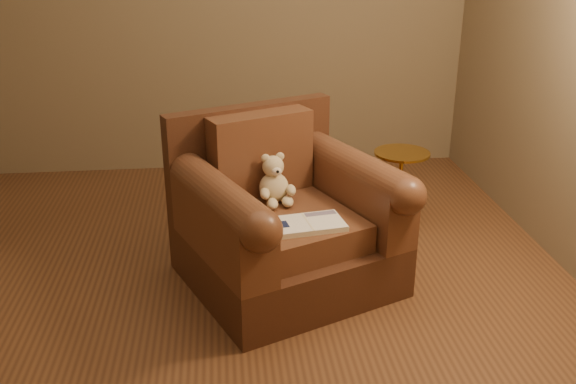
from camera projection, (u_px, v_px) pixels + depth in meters
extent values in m
plane|color=brown|center=(227.00, 284.00, 3.65)|extent=(4.00, 4.00, 0.00)
cube|color=#756348|center=(216.00, 2.00, 4.98)|extent=(4.00, 0.02, 2.70)
cube|color=#756348|center=(223.00, 207.00, 1.30)|extent=(4.00, 0.02, 2.70)
cube|color=#442516|center=(287.00, 258.00, 3.64)|extent=(1.35, 1.32, 0.29)
cube|color=#442516|center=(250.00, 158.00, 3.82)|extent=(1.00, 0.51, 0.65)
cube|color=brown|center=(292.00, 226.00, 3.51)|extent=(0.84, 0.91, 0.16)
cube|color=brown|center=(261.00, 153.00, 3.68)|extent=(0.62, 0.39, 0.47)
cube|color=brown|center=(221.00, 227.00, 3.29)|extent=(0.54, 0.90, 0.33)
cube|color=brown|center=(355.00, 197.00, 3.67)|extent=(0.54, 0.90, 0.33)
cylinder|color=brown|center=(220.00, 197.00, 3.22)|extent=(0.54, 0.90, 0.21)
cylinder|color=brown|center=(356.00, 169.00, 3.60)|extent=(0.54, 0.90, 0.21)
ellipsoid|color=beige|center=(274.00, 187.00, 3.61)|extent=(0.17, 0.15, 0.18)
sphere|color=beige|center=(273.00, 166.00, 3.57)|extent=(0.12, 0.12, 0.12)
ellipsoid|color=beige|center=(265.00, 158.00, 3.54)|extent=(0.05, 0.03, 0.05)
ellipsoid|color=beige|center=(280.00, 157.00, 3.57)|extent=(0.05, 0.03, 0.05)
ellipsoid|color=beige|center=(277.00, 172.00, 3.52)|extent=(0.06, 0.04, 0.05)
sphere|color=black|center=(278.00, 172.00, 3.50)|extent=(0.02, 0.02, 0.02)
ellipsoid|color=beige|center=(265.00, 194.00, 3.52)|extent=(0.06, 0.11, 0.06)
ellipsoid|color=beige|center=(291.00, 190.00, 3.57)|extent=(0.06, 0.11, 0.06)
ellipsoid|color=beige|center=(272.00, 204.00, 3.53)|extent=(0.07, 0.11, 0.06)
ellipsoid|color=beige|center=(288.00, 202.00, 3.55)|extent=(0.07, 0.11, 0.06)
cube|color=beige|center=(308.00, 224.00, 3.31)|extent=(0.41, 0.28, 0.03)
cube|color=white|center=(290.00, 224.00, 3.28)|extent=(0.21, 0.25, 0.00)
cube|color=white|center=(325.00, 220.00, 3.33)|extent=(0.21, 0.25, 0.00)
cube|color=beige|center=(308.00, 222.00, 3.31)|extent=(0.04, 0.22, 0.00)
cube|color=#0F1638|center=(282.00, 224.00, 3.27)|extent=(0.07, 0.09, 0.00)
cube|color=slate|center=(320.00, 213.00, 3.40)|extent=(0.17, 0.07, 0.00)
cylinder|color=gold|center=(397.00, 222.00, 4.41)|extent=(0.30, 0.30, 0.02)
cylinder|color=gold|center=(400.00, 188.00, 4.32)|extent=(0.03, 0.03, 0.48)
cylinder|color=gold|center=(402.00, 153.00, 4.22)|extent=(0.37, 0.37, 0.02)
cylinder|color=gold|center=(402.00, 155.00, 4.23)|extent=(0.03, 0.03, 0.02)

